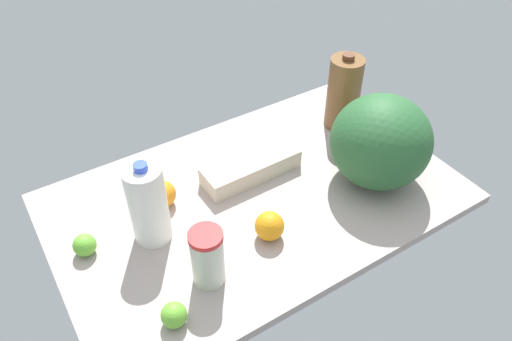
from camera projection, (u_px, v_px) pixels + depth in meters
countertop at (256, 199)px, 151.62cm from camera, size 120.00×76.00×3.00cm
chocolate_milk_jug at (344, 93)px, 169.46cm from camera, size 11.35×11.35×27.42cm
watermelon at (381, 142)px, 147.35cm from camera, size 30.02×30.02×28.29cm
milk_jug at (148, 204)px, 130.72cm from camera, size 10.32×10.32×26.00cm
egg_carton at (251, 168)px, 155.39cm from camera, size 31.59×10.94×6.25cm
tumbler_cup at (207, 257)px, 122.22cm from camera, size 8.58×8.58×16.93cm
lemon_far_back at (336, 95)px, 185.26cm from camera, size 7.24×7.24×7.24cm
orange_by_jug at (269, 226)px, 135.80cm from camera, size 8.19×8.19×8.19cm
lime_beside_bowl at (85, 245)px, 132.09cm from camera, size 6.17×6.17×6.17cm
orange_loose at (162, 194)px, 145.21cm from camera, size 8.11×8.11×8.11cm
lime_near_front at (174, 315)px, 116.26cm from camera, size 6.27×6.27×6.27cm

